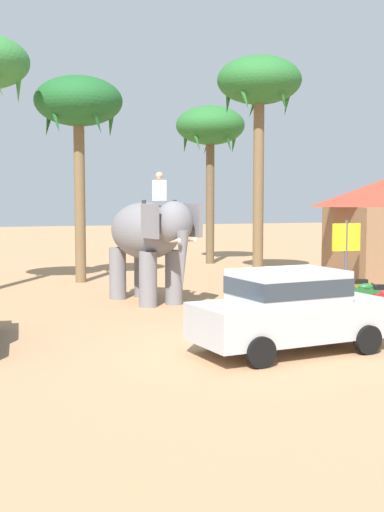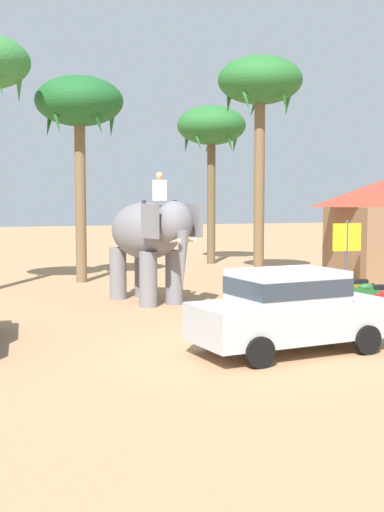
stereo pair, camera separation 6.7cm
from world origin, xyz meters
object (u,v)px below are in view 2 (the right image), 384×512
Objects in this scene: car_sedan_foreground at (289,307)px; palm_tree_behind_elephant at (79,107)px; elephant_with_mahout at (149,236)px; palm_tree_left_of_road at (211,129)px; motorcycle_end_of_row at (351,289)px; signboard_yellow at (347,242)px; motorcycle_far_in_row at (371,296)px; palm_tree_far_back at (260,87)px.

palm_tree_behind_elephant is at bearing 99.98° from car_sedan_foreground.
elephant_with_mahout is 12.93m from palm_tree_left_of_road.
elephant_with_mahout is 0.53× the size of palm_tree_behind_elephant.
car_sedan_foreground is 6.70m from motorcycle_end_of_row.
elephant_with_mahout reaches higher than signboard_yellow.
palm_tree_left_of_road reaches higher than motorcycle_end_of_row.
motorcycle_far_in_row is at bearing 41.09° from car_sedan_foreground.
palm_tree_left_of_road is 11.82m from signboard_yellow.
palm_tree_left_of_road is (0.24, 13.05, 5.80)m from motorcycle_end_of_row.
palm_tree_far_back is (0.01, 6.88, 6.83)m from motorcycle_end_of_row.
signboard_yellow is at bearing -0.83° from elephant_with_mahout.
palm_tree_left_of_road reaches higher than signboard_yellow.
signboard_yellow is at bearing 63.23° from motorcycle_end_of_row.
motorcycle_far_in_row is 15.46m from palm_tree_left_of_road.
palm_tree_far_back is (0.14, 8.14, 6.83)m from motorcycle_far_in_row.
elephant_with_mahout is 2.26× the size of motorcycle_end_of_row.
motorcycle_end_of_row is 0.24× the size of palm_tree_left_of_road.
motorcycle_far_in_row and motorcycle_end_of_row have the same top height.
palm_tree_left_of_road is (4.66, 18.07, 5.34)m from car_sedan_foreground.
car_sedan_foreground is 0.51× the size of palm_tree_far_back.
palm_tree_far_back is (4.43, 11.89, 6.36)m from car_sedan_foreground.
palm_tree_behind_elephant reaches higher than car_sedan_foreground.
car_sedan_foreground is 5.72m from motorcycle_far_in_row.
car_sedan_foreground is at bearing -138.91° from motorcycle_far_in_row.
car_sedan_foreground is 2.45× the size of motorcycle_far_in_row.
palm_tree_behind_elephant reaches higher than signboard_yellow.
palm_tree_left_of_road is at bearing 61.93° from elephant_with_mahout.
palm_tree_far_back reaches higher than motorcycle_far_in_row.
motorcycle_end_of_row is (0.12, 1.27, 0.00)m from motorcycle_far_in_row.
motorcycle_end_of_row is at bearing -22.59° from elephant_with_mahout.
car_sedan_foreground is at bearing -131.40° from motorcycle_end_of_row.
palm_tree_behind_elephant is 6.82m from palm_tree_far_back.
motorcycle_far_in_row is at bearing -90.96° from palm_tree_far_back.
signboard_yellow is (7.79, -5.65, -4.73)m from palm_tree_behind_elephant.
palm_tree_far_back is (5.51, 4.59, 5.30)m from elephant_with_mahout.
palm_tree_behind_elephant is at bearing -143.02° from palm_tree_left_of_road.
motorcycle_far_in_row is 0.99× the size of motorcycle_end_of_row.
palm_tree_behind_elephant is at bearing 171.82° from palm_tree_far_back.
elephant_with_mahout reaches higher than motorcycle_far_in_row.
palm_tree_far_back is at bearing 39.76° from elephant_with_mahout.
car_sedan_foreground is 0.57× the size of palm_tree_behind_elephant.
motorcycle_end_of_row is 0.24× the size of palm_tree_behind_elephant.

